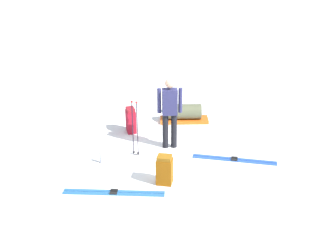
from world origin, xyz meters
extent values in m
plane|color=white|center=(0.00, 0.00, 0.00)|extent=(80.00, 80.00, 0.00)
cylinder|color=black|center=(0.11, -0.35, 0.42)|extent=(0.14, 0.14, 0.85)
cylinder|color=black|center=(0.25, -0.21, 0.42)|extent=(0.14, 0.14, 0.85)
cube|color=#272751|center=(0.18, -0.28, 1.15)|extent=(0.40, 0.39, 0.60)
cylinder|color=#272751|center=(0.01, -0.45, 1.18)|extent=(0.09, 0.09, 0.58)
cylinder|color=#272751|center=(0.36, -0.12, 1.18)|extent=(0.09, 0.09, 0.58)
sphere|color=tan|center=(0.18, -0.28, 1.59)|extent=(0.22, 0.22, 0.22)
cube|color=#2863A0|center=(-0.18, 1.86, 0.01)|extent=(1.62, 1.25, 0.02)
cube|color=black|center=(-0.18, 1.86, 0.04)|extent=(0.15, 0.13, 0.03)
cube|color=#2863A0|center=(-0.24, 1.94, 0.01)|extent=(1.62, 1.25, 0.02)
cube|color=black|center=(-0.24, 1.94, 0.04)|extent=(0.15, 0.13, 0.03)
cube|color=#2851AC|center=(-1.31, -0.76, 0.01)|extent=(1.67, 0.95, 0.02)
cube|color=black|center=(-1.31, -0.76, 0.04)|extent=(0.15, 0.12, 0.03)
cube|color=#2851AC|center=(-1.36, -0.67, 0.01)|extent=(1.67, 0.95, 0.02)
cube|color=black|center=(-1.36, -0.67, 0.04)|extent=(0.15, 0.12, 0.03)
cube|color=#8B4A0A|center=(-0.74, 1.00, 0.27)|extent=(0.39, 0.37, 0.54)
cube|color=#875411|center=(-0.74, 1.00, 0.58)|extent=(0.36, 0.34, 0.08)
cube|color=maroon|center=(1.47, -0.29, 0.29)|extent=(0.39, 0.36, 0.58)
cube|color=maroon|center=(1.47, -0.29, 0.62)|extent=(0.35, 0.32, 0.08)
cylinder|color=black|center=(0.47, 0.50, 0.63)|extent=(0.02, 0.02, 1.26)
sphere|color=#A51919|center=(0.47, 0.50, 1.29)|extent=(0.05, 0.05, 0.05)
cylinder|color=black|center=(0.47, 0.50, 0.06)|extent=(0.07, 0.07, 0.01)
cylinder|color=black|center=(0.58, 0.53, 0.63)|extent=(0.02, 0.02, 1.26)
sphere|color=#A51919|center=(0.58, 0.53, 1.29)|extent=(0.05, 0.05, 0.05)
cylinder|color=black|center=(0.58, 0.53, 0.06)|extent=(0.07, 0.07, 0.01)
cube|color=#D95B18|center=(0.83, -1.68, 0.04)|extent=(1.27, 1.19, 0.09)
cylinder|color=#53573E|center=(0.83, -1.68, 0.29)|extent=(0.94, 0.90, 0.40)
cylinder|color=teal|center=(1.51, -2.01, 0.09)|extent=(0.54, 0.49, 0.18)
cylinder|color=#A9AEC0|center=(0.87, 1.26, 0.13)|extent=(0.07, 0.07, 0.26)
camera|label=1|loc=(-5.15, 6.21, 4.42)|focal=42.62mm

